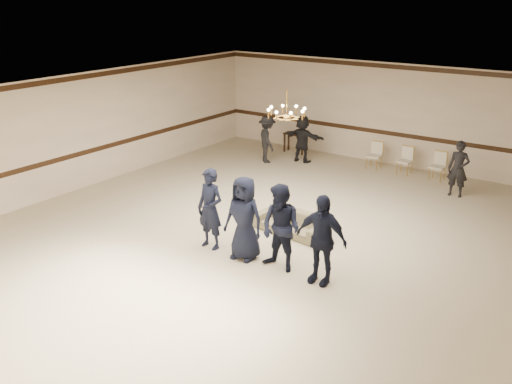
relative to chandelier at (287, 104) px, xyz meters
The scene contains 16 objects.
room 1.62m from the chandelier, 90.00° to the right, with size 12.01×14.01×3.21m.
chair_rail 6.27m from the chandelier, 90.00° to the left, with size 12.00×0.02×0.14m, color black.
crown_molding 5.99m from the chandelier, 90.00° to the left, with size 12.00×0.02×0.14m, color black.
chandelier is the anchor object (origin of this frame).
boy_a 2.99m from the chandelier, 103.53° to the right, with size 0.65×0.43×1.78m, color black.
boy_b 2.97m from the chandelier, 80.16° to the right, with size 0.87×0.57×1.78m, color black.
boy_c 3.21m from the chandelier, 59.57° to the right, with size 0.87×0.67×1.78m, color black.
boy_d 3.66m from the chandelier, 44.96° to the right, with size 1.04×0.43×1.78m, color black.
settee 2.72m from the chandelier, 46.10° to the right, with size 1.76×0.69×0.51m, color #796E50.
adult_left 5.43m from the chandelier, 128.98° to the left, with size 0.99×0.57×1.53m, color black.
adult_mid 5.53m from the chandelier, 116.09° to the left, with size 1.42×0.45×1.53m, color black.
adult_right 5.49m from the chandelier, 55.74° to the left, with size 0.56×0.37×1.53m, color black.
banquet_chair_left 5.76m from the chandelier, 90.10° to the left, with size 0.41×0.41×0.84m, color beige, non-canonical shape.
banquet_chair_mid 5.85m from the chandelier, 79.24° to the left, with size 0.41×0.41×0.84m, color beige, non-canonical shape.
banquet_chair_right 6.10m from the chandelier, 69.09° to the left, with size 0.41×0.41×0.84m, color beige, non-canonical shape.
console_table 6.69m from the chandelier, 119.08° to the left, with size 0.80×0.34×0.67m, color black.
Camera 1 is at (6.80, -9.88, 5.35)m, focal length 39.98 mm.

